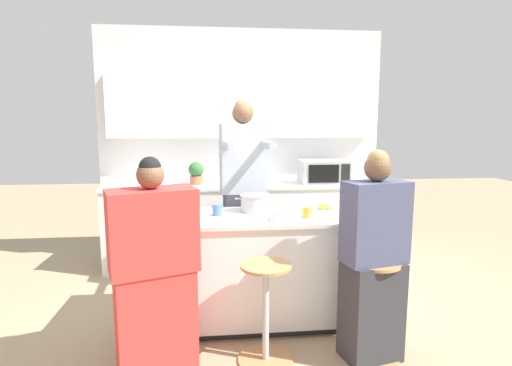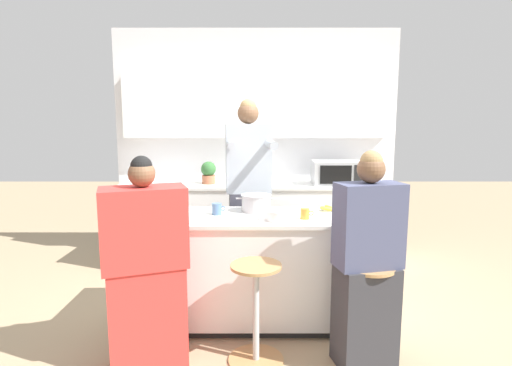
{
  "view_description": "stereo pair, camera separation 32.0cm",
  "coord_description": "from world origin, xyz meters",
  "px_view_note": "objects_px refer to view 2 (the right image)",
  "views": [
    {
      "loc": [
        -0.32,
        -3.08,
        1.61
      ],
      "look_at": [
        0.0,
        0.07,
        1.14
      ],
      "focal_mm": 28.0,
      "sensor_mm": 36.0,
      "label": 1
    },
    {
      "loc": [
        -0.0,
        -3.1,
        1.61
      ],
      "look_at": [
        0.0,
        0.07,
        1.14
      ],
      "focal_mm": 28.0,
      "sensor_mm": 36.0,
      "label": 2
    }
  ],
  "objects_px": {
    "person_seated_near": "(367,271)",
    "fruit_bowl": "(182,217)",
    "person_cooking": "(248,199)",
    "bar_stool_center": "(256,312)",
    "coffee_cup_near": "(305,214)",
    "bar_stool_rightmost": "(367,314)",
    "kitchen_island": "(256,268)",
    "coffee_cup_far": "(217,209)",
    "cooking_pot": "(256,203)",
    "microwave": "(337,173)",
    "banana_bunch": "(327,208)",
    "bar_stool_leftmost": "(146,311)",
    "potted_plant": "(208,172)",
    "person_wrapped_blanket": "(146,270)"
  },
  "relations": [
    {
      "from": "bar_stool_leftmost",
      "to": "person_cooking",
      "type": "distance_m",
      "value": 1.41
    },
    {
      "from": "person_cooking",
      "to": "coffee_cup_far",
      "type": "bearing_deg",
      "value": -121.27
    },
    {
      "from": "bar_stool_rightmost",
      "to": "kitchen_island",
      "type": "bearing_deg",
      "value": 141.35
    },
    {
      "from": "person_wrapped_blanket",
      "to": "coffee_cup_far",
      "type": "xyz_separation_m",
      "value": [
        0.41,
        0.63,
        0.27
      ]
    },
    {
      "from": "person_seated_near",
      "to": "banana_bunch",
      "type": "xyz_separation_m",
      "value": [
        -0.13,
        0.77,
        0.26
      ]
    },
    {
      "from": "bar_stool_leftmost",
      "to": "person_wrapped_blanket",
      "type": "bearing_deg",
      "value": -65.3
    },
    {
      "from": "bar_stool_leftmost",
      "to": "microwave",
      "type": "xyz_separation_m",
      "value": [
        1.65,
        1.89,
        0.71
      ]
    },
    {
      "from": "coffee_cup_far",
      "to": "potted_plant",
      "type": "xyz_separation_m",
      "value": [
        -0.22,
        1.35,
        0.13
      ]
    },
    {
      "from": "person_wrapped_blanket",
      "to": "person_seated_near",
      "type": "height_order",
      "value": "person_seated_near"
    },
    {
      "from": "banana_bunch",
      "to": "potted_plant",
      "type": "xyz_separation_m",
      "value": [
        -1.13,
        1.21,
        0.16
      ]
    },
    {
      "from": "person_wrapped_blanket",
      "to": "cooking_pot",
      "type": "distance_m",
      "value": 1.08
    },
    {
      "from": "fruit_bowl",
      "to": "bar_stool_rightmost",
      "type": "bearing_deg",
      "value": -17.39
    },
    {
      "from": "person_wrapped_blanket",
      "to": "fruit_bowl",
      "type": "relative_size",
      "value": 7.92
    },
    {
      "from": "bar_stool_leftmost",
      "to": "kitchen_island",
      "type": "bearing_deg",
      "value": 36.96
    },
    {
      "from": "person_seated_near",
      "to": "kitchen_island",
      "type": "bearing_deg",
      "value": 127.47
    },
    {
      "from": "person_seated_near",
      "to": "potted_plant",
      "type": "bearing_deg",
      "value": 109.84
    },
    {
      "from": "potted_plant",
      "to": "person_seated_near",
      "type": "bearing_deg",
      "value": -57.45
    },
    {
      "from": "potted_plant",
      "to": "fruit_bowl",
      "type": "bearing_deg",
      "value": -90.75
    },
    {
      "from": "bar_stool_leftmost",
      "to": "microwave",
      "type": "height_order",
      "value": "microwave"
    },
    {
      "from": "person_cooking",
      "to": "bar_stool_leftmost",
      "type": "bearing_deg",
      "value": -127.54
    },
    {
      "from": "fruit_bowl",
      "to": "coffee_cup_near",
      "type": "relative_size",
      "value": 1.75
    },
    {
      "from": "bar_stool_rightmost",
      "to": "person_wrapped_blanket",
      "type": "xyz_separation_m",
      "value": [
        -1.46,
        -0.01,
        0.31
      ]
    },
    {
      "from": "person_seated_near",
      "to": "coffee_cup_near",
      "type": "xyz_separation_m",
      "value": [
        -0.35,
        0.48,
        0.27
      ]
    },
    {
      "from": "bar_stool_center",
      "to": "coffee_cup_near",
      "type": "height_order",
      "value": "coffee_cup_near"
    },
    {
      "from": "bar_stool_rightmost",
      "to": "cooking_pot",
      "type": "height_order",
      "value": "cooking_pot"
    },
    {
      "from": "coffee_cup_near",
      "to": "potted_plant",
      "type": "distance_m",
      "value": 1.76
    },
    {
      "from": "kitchen_island",
      "to": "banana_bunch",
      "type": "relative_size",
      "value": 11.73
    },
    {
      "from": "fruit_bowl",
      "to": "microwave",
      "type": "relative_size",
      "value": 0.33
    },
    {
      "from": "person_wrapped_blanket",
      "to": "microwave",
      "type": "bearing_deg",
      "value": 30.69
    },
    {
      "from": "person_seated_near",
      "to": "bar_stool_leftmost",
      "type": "bearing_deg",
      "value": 165.49
    },
    {
      "from": "person_seated_near",
      "to": "person_cooking",
      "type": "bearing_deg",
      "value": 112.01
    },
    {
      "from": "person_seated_near",
      "to": "fruit_bowl",
      "type": "relative_size",
      "value": 8.11
    },
    {
      "from": "person_cooking",
      "to": "bar_stool_center",
      "type": "bearing_deg",
      "value": -92.56
    },
    {
      "from": "bar_stool_leftmost",
      "to": "person_wrapped_blanket",
      "type": "xyz_separation_m",
      "value": [
        0.02,
        -0.05,
        0.31
      ]
    },
    {
      "from": "person_seated_near",
      "to": "microwave",
      "type": "bearing_deg",
      "value": 71.91
    },
    {
      "from": "cooking_pot",
      "to": "fruit_bowl",
      "type": "bearing_deg",
      "value": -149.28
    },
    {
      "from": "bar_stool_rightmost",
      "to": "potted_plant",
      "type": "relative_size",
      "value": 2.73
    },
    {
      "from": "person_cooking",
      "to": "kitchen_island",
      "type": "bearing_deg",
      "value": -88.79
    },
    {
      "from": "banana_bunch",
      "to": "bar_stool_rightmost",
      "type": "bearing_deg",
      "value": -78.73
    },
    {
      "from": "person_cooking",
      "to": "coffee_cup_far",
      "type": "relative_size",
      "value": 16.76
    },
    {
      "from": "bar_stool_center",
      "to": "coffee_cup_far",
      "type": "distance_m",
      "value": 0.89
    },
    {
      "from": "bar_stool_rightmost",
      "to": "microwave",
      "type": "bearing_deg",
      "value": 85.09
    },
    {
      "from": "bar_stool_center",
      "to": "coffee_cup_near",
      "type": "bearing_deg",
      "value": 50.49
    },
    {
      "from": "bar_stool_rightmost",
      "to": "bar_stool_center",
      "type": "bearing_deg",
      "value": 178.6
    },
    {
      "from": "cooking_pot",
      "to": "microwave",
      "type": "bearing_deg",
      "value": 52.73
    },
    {
      "from": "person_wrapped_blanket",
      "to": "microwave",
      "type": "xyz_separation_m",
      "value": [
        1.63,
        1.94,
        0.41
      ]
    },
    {
      "from": "coffee_cup_near",
      "to": "banana_bunch",
      "type": "height_order",
      "value": "coffee_cup_near"
    },
    {
      "from": "bar_stool_rightmost",
      "to": "banana_bunch",
      "type": "relative_size",
      "value": 4.35
    },
    {
      "from": "bar_stool_center",
      "to": "person_seated_near",
      "type": "relative_size",
      "value": 0.48
    },
    {
      "from": "fruit_bowl",
      "to": "banana_bunch",
      "type": "distance_m",
      "value": 1.2
    }
  ]
}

